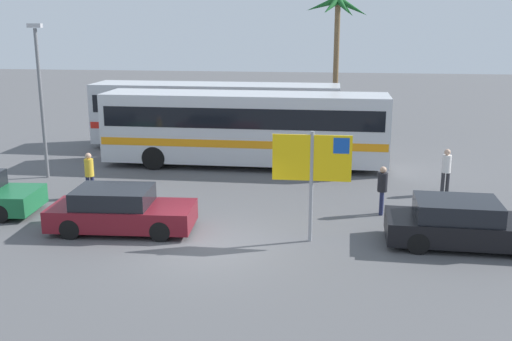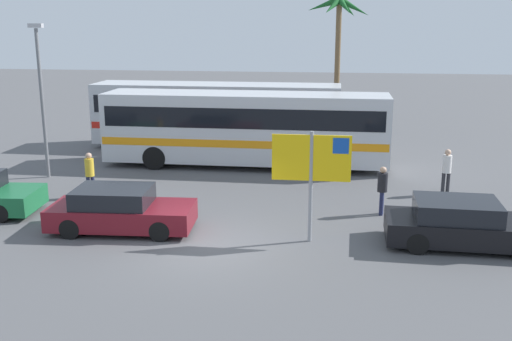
{
  "view_description": "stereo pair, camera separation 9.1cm",
  "coord_description": "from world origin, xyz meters",
  "px_view_note": "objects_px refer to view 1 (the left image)",
  "views": [
    {
      "loc": [
        3.37,
        -15.27,
        6.11
      ],
      "look_at": [
        0.84,
        3.74,
        1.3
      ],
      "focal_mm": 41.62,
      "sensor_mm": 36.0,
      "label": 1
    },
    {
      "loc": [
        3.46,
        -15.25,
        6.11
      ],
      "look_at": [
        0.84,
        3.74,
        1.3
      ],
      "focal_mm": 41.62,
      "sensor_mm": 36.0,
      "label": 2
    }
  ],
  "objects_px": {
    "ferry_sign": "(314,162)",
    "car_black": "(463,224)",
    "car_maroon": "(120,210)",
    "pedestrian_near_sign": "(446,168)",
    "pedestrian_by_bus": "(89,172)",
    "bus_front_coach": "(245,126)",
    "bus_rear_coach": "(216,112)",
    "pedestrian_crossing_lot": "(382,187)"
  },
  "relations": [
    {
      "from": "bus_rear_coach",
      "to": "pedestrian_by_bus",
      "type": "height_order",
      "value": "bus_rear_coach"
    },
    {
      "from": "ferry_sign",
      "to": "car_maroon",
      "type": "distance_m",
      "value": 5.98
    },
    {
      "from": "pedestrian_near_sign",
      "to": "bus_front_coach",
      "type": "bearing_deg",
      "value": 57.54
    },
    {
      "from": "pedestrian_by_bus",
      "to": "ferry_sign",
      "type": "bearing_deg",
      "value": -165.37
    },
    {
      "from": "bus_rear_coach",
      "to": "car_maroon",
      "type": "relative_size",
      "value": 2.78
    },
    {
      "from": "pedestrian_near_sign",
      "to": "pedestrian_by_bus",
      "type": "relative_size",
      "value": 1.02
    },
    {
      "from": "car_black",
      "to": "pedestrian_near_sign",
      "type": "relative_size",
      "value": 2.61
    },
    {
      "from": "ferry_sign",
      "to": "car_black",
      "type": "height_order",
      "value": "ferry_sign"
    },
    {
      "from": "pedestrian_near_sign",
      "to": "pedestrian_crossing_lot",
      "type": "height_order",
      "value": "pedestrian_near_sign"
    },
    {
      "from": "ferry_sign",
      "to": "car_maroon",
      "type": "relative_size",
      "value": 0.73
    },
    {
      "from": "car_maroon",
      "to": "pedestrian_crossing_lot",
      "type": "distance_m",
      "value": 8.32
    },
    {
      "from": "ferry_sign",
      "to": "pedestrian_near_sign",
      "type": "xyz_separation_m",
      "value": [
        4.61,
        5.45,
        -1.34
      ]
    },
    {
      "from": "car_maroon",
      "to": "car_black",
      "type": "height_order",
      "value": "same"
    },
    {
      "from": "car_maroon",
      "to": "car_black",
      "type": "distance_m",
      "value": 9.93
    },
    {
      "from": "car_maroon",
      "to": "bus_front_coach",
      "type": "bearing_deg",
      "value": 70.57
    },
    {
      "from": "bus_rear_coach",
      "to": "car_maroon",
      "type": "height_order",
      "value": "bus_rear_coach"
    },
    {
      "from": "car_maroon",
      "to": "pedestrian_crossing_lot",
      "type": "xyz_separation_m",
      "value": [
        7.89,
        2.62,
        0.31
      ]
    },
    {
      "from": "car_black",
      "to": "pedestrian_crossing_lot",
      "type": "height_order",
      "value": "pedestrian_crossing_lot"
    },
    {
      "from": "bus_front_coach",
      "to": "car_black",
      "type": "distance_m",
      "value": 11.43
    },
    {
      "from": "pedestrian_by_bus",
      "to": "pedestrian_crossing_lot",
      "type": "relative_size",
      "value": 1.02
    },
    {
      "from": "bus_rear_coach",
      "to": "pedestrian_near_sign",
      "type": "distance_m",
      "value": 12.18
    },
    {
      "from": "pedestrian_by_bus",
      "to": "pedestrian_crossing_lot",
      "type": "distance_m",
      "value": 10.18
    },
    {
      "from": "pedestrian_crossing_lot",
      "to": "pedestrian_by_bus",
      "type": "bearing_deg",
      "value": -174.42
    },
    {
      "from": "bus_front_coach",
      "to": "pedestrian_near_sign",
      "type": "bearing_deg",
      "value": -23.06
    },
    {
      "from": "bus_front_coach",
      "to": "pedestrian_by_bus",
      "type": "height_order",
      "value": "bus_front_coach"
    },
    {
      "from": "bus_front_coach",
      "to": "pedestrian_by_bus",
      "type": "xyz_separation_m",
      "value": [
        -4.75,
        -5.5,
        -0.82
      ]
    },
    {
      "from": "car_maroon",
      "to": "pedestrian_by_bus",
      "type": "height_order",
      "value": "pedestrian_by_bus"
    },
    {
      "from": "ferry_sign",
      "to": "pedestrian_by_bus",
      "type": "distance_m",
      "value": 8.78
    },
    {
      "from": "bus_rear_coach",
      "to": "pedestrian_by_bus",
      "type": "relative_size",
      "value": 7.38
    },
    {
      "from": "bus_front_coach",
      "to": "bus_rear_coach",
      "type": "distance_m",
      "value": 4.22
    },
    {
      "from": "bus_rear_coach",
      "to": "pedestrian_crossing_lot",
      "type": "height_order",
      "value": "bus_rear_coach"
    },
    {
      "from": "pedestrian_near_sign",
      "to": "ferry_sign",
      "type": "bearing_deg",
      "value": 130.37
    },
    {
      "from": "bus_rear_coach",
      "to": "car_black",
      "type": "height_order",
      "value": "bus_rear_coach"
    },
    {
      "from": "bus_front_coach",
      "to": "car_maroon",
      "type": "bearing_deg",
      "value": -105.92
    },
    {
      "from": "pedestrian_near_sign",
      "to": "pedestrian_by_bus",
      "type": "bearing_deg",
      "value": 90.25
    },
    {
      "from": "ferry_sign",
      "to": "pedestrian_by_bus",
      "type": "bearing_deg",
      "value": 157.23
    },
    {
      "from": "pedestrian_by_bus",
      "to": "pedestrian_crossing_lot",
      "type": "height_order",
      "value": "pedestrian_by_bus"
    },
    {
      "from": "pedestrian_by_bus",
      "to": "pedestrian_crossing_lot",
      "type": "xyz_separation_m",
      "value": [
        10.17,
        -0.55,
        -0.02
      ]
    },
    {
      "from": "car_black",
      "to": "pedestrian_by_bus",
      "type": "distance_m",
      "value": 12.6
    },
    {
      "from": "pedestrian_by_bus",
      "to": "pedestrian_crossing_lot",
      "type": "bearing_deg",
      "value": -146.08
    },
    {
      "from": "bus_front_coach",
      "to": "ferry_sign",
      "type": "bearing_deg",
      "value": -69.65
    },
    {
      "from": "car_maroon",
      "to": "car_black",
      "type": "bearing_deg",
      "value": -3.06
    }
  ]
}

